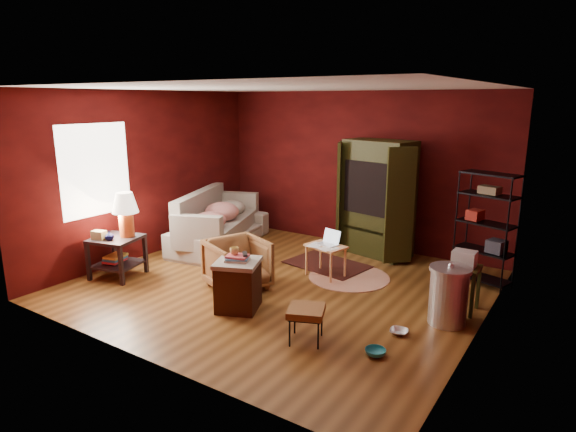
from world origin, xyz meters
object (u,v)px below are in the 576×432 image
object	(u,v)px
sofa	(220,223)
laptop_desk	(326,249)
tv_armoire	(377,196)
wire_shelving	(487,224)
hamper	(238,284)
armchair	(237,262)
side_table	(121,227)

from	to	relation	value
sofa	laptop_desk	bearing A→B (deg)	-105.00
tv_armoire	wire_shelving	distance (m)	1.95
sofa	tv_armoire	world-z (taller)	tv_armoire
laptop_desk	hamper	bearing A→B (deg)	-89.59
armchair	tv_armoire	world-z (taller)	tv_armoire
side_table	laptop_desk	xyz separation A→B (m)	(2.61, 1.69, -0.34)
laptop_desk	wire_shelving	xyz separation A→B (m)	(2.07, 0.99, 0.46)
sofa	hamper	xyz separation A→B (m)	(2.02, -1.95, -0.10)
sofa	hamper	size ratio (longest dim) A/B	2.97
laptop_desk	side_table	bearing A→B (deg)	-134.32
armchair	laptop_desk	xyz separation A→B (m)	(0.82, 1.13, 0.04)
hamper	laptop_desk	xyz separation A→B (m)	(0.37, 1.67, 0.10)
laptop_desk	sofa	bearing A→B (deg)	-173.97
wire_shelving	tv_armoire	bearing A→B (deg)	-176.28
laptop_desk	armchair	bearing A→B (deg)	-113.12
armchair	wire_shelving	bearing A→B (deg)	-31.20
hamper	tv_armoire	xyz separation A→B (m)	(0.55, 3.11, 0.69)
armchair	laptop_desk	distance (m)	1.39
sofa	side_table	bearing A→B (deg)	165.28
armchair	hamper	distance (m)	0.71
laptop_desk	wire_shelving	distance (m)	2.34
sofa	laptop_desk	xyz separation A→B (m)	(2.38, -0.28, 0.00)
laptop_desk	tv_armoire	world-z (taller)	tv_armoire
sofa	wire_shelving	world-z (taller)	wire_shelving
sofa	tv_armoire	bearing A→B (deg)	-73.81
sofa	side_table	distance (m)	2.01
hamper	tv_armoire	bearing A→B (deg)	80.07
side_table	tv_armoire	size ratio (longest dim) A/B	0.65
side_table	wire_shelving	distance (m)	5.39
armchair	laptop_desk	world-z (taller)	armchair
hamper	laptop_desk	world-z (taller)	hamper
hamper	side_table	bearing A→B (deg)	-179.55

